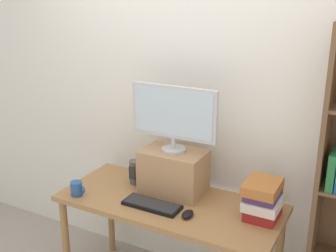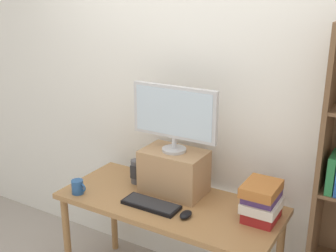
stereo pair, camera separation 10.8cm
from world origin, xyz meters
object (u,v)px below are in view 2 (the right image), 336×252
Objects in this scene: book_stack at (262,201)px; desk_speaker at (137,171)px; computer_mouse at (186,215)px; riser_box at (174,172)px; computer_monitor at (174,115)px; desk at (169,212)px; keyboard at (151,204)px; coffee_mug at (78,187)px.

desk_speaker is at bearing 177.91° from book_stack.
desk_speaker is (-0.92, 0.03, -0.03)m from book_stack.
desk_speaker reaches higher than computer_mouse.
desk_speaker is at bearing -177.23° from riser_box.
book_stack is at bearing -2.09° from desk_speaker.
riser_box is 0.37m from computer_mouse.
computer_monitor reaches higher than book_stack.
desk is at bearing -73.58° from computer_monitor.
book_stack is 1.51× the size of desk_speaker.
keyboard is at bearing -40.85° from desk_speaker.
book_stack is (0.59, 0.08, 0.20)m from desk.
computer_mouse is (0.23, -0.26, -0.13)m from riser_box.
keyboard is (-0.06, -0.12, 0.10)m from desk.
coffee_mug is (-1.16, -0.31, -0.07)m from book_stack.
desk is 0.63m from coffee_mug.
computer_monitor is 0.59m from keyboard.
coffee_mug is 0.42m from desk_speaker.
desk is at bearing -19.24° from desk_speaker.
book_stack is at bearing 28.02° from computer_mouse.
desk is 13.98× the size of computer_mouse.
desk is 0.64m from computer_monitor.
computer_mouse is 0.58m from desk_speaker.
riser_box is 3.79× the size of coffee_mug.
riser_box is 0.65m from coffee_mug.
computer_mouse is 0.40× the size of book_stack.
computer_mouse is (0.23, -0.26, -0.53)m from computer_monitor.
desk_speaker is (-0.33, 0.12, 0.17)m from desk.
riser_box reaches higher than coffee_mug.
desk is 3.89× the size of keyboard.
coffee_mug reaches higher than desk.
coffee_mug is at bearing -165.31° from book_stack.
keyboard is 0.53m from coffee_mug.
computer_mouse is at bearing -33.23° from desk.
computer_monitor is 5.75× the size of computer_mouse.
desk_speaker reaches higher than coffee_mug.
riser_box is 0.30m from desk_speaker.
desk is 3.45× the size of riser_box.
desk_speaker is at bearing -177.53° from computer_monitor.
book_stack reaches higher than keyboard.
computer_mouse is (0.25, -0.01, 0.01)m from keyboard.
riser_box is 1.63× the size of book_stack.
coffee_mug is (-0.52, -0.10, 0.04)m from keyboard.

